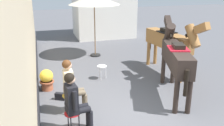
# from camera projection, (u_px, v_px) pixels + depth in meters

# --- Properties ---
(ground_plane) EXTENTS (40.00, 40.00, 0.00)m
(ground_plane) POSITION_uv_depth(u_px,v_px,m) (109.00, 75.00, 8.87)
(ground_plane) COLOR #56565B
(pub_facade_wall) EXTENTS (0.34, 14.00, 3.40)m
(pub_facade_wall) POSITION_uv_depth(u_px,v_px,m) (26.00, 49.00, 6.33)
(pub_facade_wall) COLOR #CCB793
(pub_facade_wall) RESTS_ON ground_plane
(distant_cottage) EXTENTS (3.40, 2.60, 3.50)m
(distant_cottage) POSITION_uv_depth(u_px,v_px,m) (103.00, 4.00, 14.25)
(distant_cottage) COLOR silver
(distant_cottage) RESTS_ON ground_plane
(seated_visitor_near) EXTENTS (0.61, 0.49, 1.39)m
(seated_visitor_near) POSITION_uv_depth(u_px,v_px,m) (75.00, 100.00, 5.35)
(seated_visitor_near) COLOR red
(seated_visitor_near) RESTS_ON ground_plane
(seated_visitor_far) EXTENTS (0.61, 0.49, 1.39)m
(seated_visitor_far) POSITION_uv_depth(u_px,v_px,m) (71.00, 84.00, 6.16)
(seated_visitor_far) COLOR gold
(seated_visitor_far) RESTS_ON ground_plane
(saddled_horse_near) EXTENTS (1.18, 2.90, 2.06)m
(saddled_horse_near) POSITION_uv_depth(u_px,v_px,m) (175.00, 56.00, 7.03)
(saddled_horse_near) COLOR #2D231E
(saddled_horse_near) RESTS_ON ground_plane
(saddled_horse_far) EXTENTS (0.72, 2.99, 2.06)m
(saddled_horse_far) POSITION_uv_depth(u_px,v_px,m) (170.00, 41.00, 8.65)
(saddled_horse_far) COLOR #9E6B38
(saddled_horse_far) RESTS_ON ground_plane
(flower_planter_far) EXTENTS (0.43, 0.43, 0.64)m
(flower_planter_far) POSITION_uv_depth(u_px,v_px,m) (47.00, 79.00, 7.58)
(flower_planter_far) COLOR #A85638
(flower_planter_far) RESTS_ON ground_plane
(cafe_parasol) EXTENTS (2.10, 2.10, 2.58)m
(cafe_parasol) POSITION_uv_depth(u_px,v_px,m) (94.00, 0.00, 10.27)
(cafe_parasol) COLOR black
(cafe_parasol) RESTS_ON ground_plane
(spare_stool_white) EXTENTS (0.32, 0.32, 0.46)m
(spare_stool_white) POSITION_uv_depth(u_px,v_px,m) (102.00, 68.00, 8.38)
(spare_stool_white) COLOR white
(spare_stool_white) RESTS_ON ground_plane
(satchel_bag) EXTENTS (0.30, 0.24, 0.20)m
(satchel_bag) POSITION_uv_depth(u_px,v_px,m) (60.00, 96.00, 7.02)
(satchel_bag) COLOR black
(satchel_bag) RESTS_ON ground_plane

